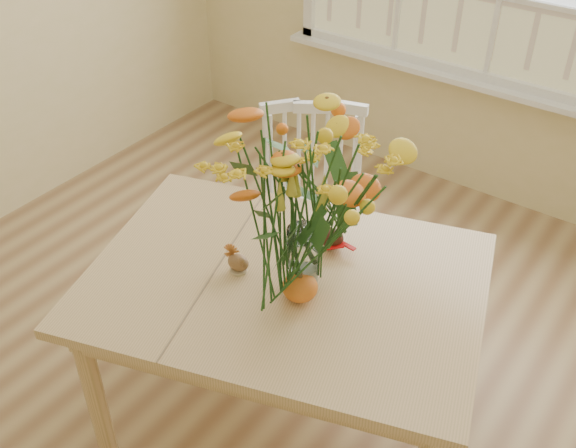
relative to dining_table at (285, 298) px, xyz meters
The scene contains 6 objects.
dining_table is the anchor object (origin of this frame).
windsor_chair 0.71m from the dining_table, 116.32° to the left, with size 0.61×0.60×0.96m.
flower_vase 0.45m from the dining_table, ahead, with size 0.50×0.50×0.59m.
pumpkin 0.18m from the dining_table, 27.54° to the right, with size 0.12×0.12×0.09m, color #DD551A.
turkey_figurine 0.21m from the dining_table, 157.79° to the right, with size 0.09×0.07×0.10m.
dark_gourd 0.27m from the dining_table, 80.54° to the left, with size 0.13×0.09×0.07m.
Camera 1 is at (1.09, -1.11, 2.24)m, focal length 42.00 mm.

